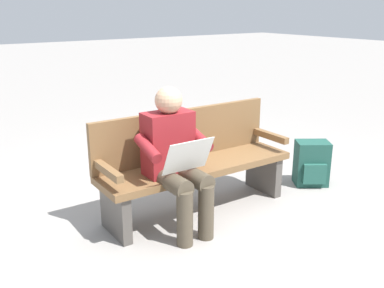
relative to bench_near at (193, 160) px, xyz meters
The scene contains 4 objects.
ground_plane 0.46m from the bench_near, 88.94° to the left, with size 40.00×40.00×0.00m, color gray.
bench_near is the anchor object (origin of this frame).
person_seated 0.44m from the bench_near, 34.25° to the left, with size 0.58×0.58×1.18m.
backpack 1.36m from the bench_near, 169.23° to the left, with size 0.40×0.38×0.46m.
Camera 1 is at (2.15, 2.96, 1.78)m, focal length 41.30 mm.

